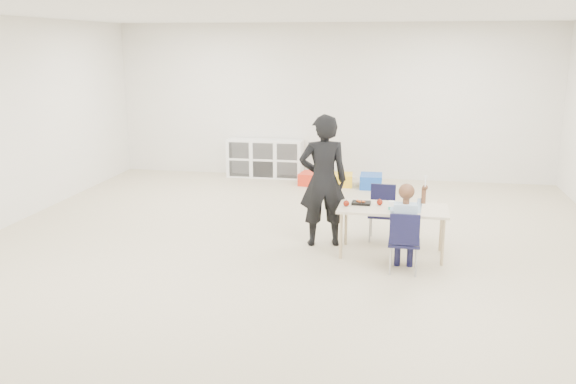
% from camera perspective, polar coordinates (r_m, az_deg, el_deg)
% --- Properties ---
extents(room, '(9.00, 9.02, 2.80)m').
position_cam_1_polar(room, '(6.82, -0.04, 4.98)').
color(room, '#C1B595').
rests_on(room, ground).
extents(table, '(1.28, 0.66, 0.58)m').
position_cam_1_polar(table, '(7.28, 9.71, -3.60)').
color(table, beige).
rests_on(table, ground).
extents(chair_near, '(0.35, 0.32, 0.70)m').
position_cam_1_polar(chair_near, '(6.75, 10.82, -4.56)').
color(chair_near, '#111133').
rests_on(chair_near, ground).
extents(chair_far, '(0.35, 0.32, 0.70)m').
position_cam_1_polar(chair_far, '(7.78, 8.78, -2.00)').
color(chair_far, '#111133').
rests_on(chair_far, ground).
extents(child, '(0.48, 0.48, 1.10)m').
position_cam_1_polar(child, '(6.69, 10.89, -2.94)').
color(child, '#99B6CF').
rests_on(child, chair_near).
extents(lunch_tray_near, '(0.22, 0.17, 0.03)m').
position_cam_1_polar(lunch_tray_near, '(7.22, 10.77, -1.32)').
color(lunch_tray_near, black).
rests_on(lunch_tray_near, table).
extents(lunch_tray_far, '(0.22, 0.17, 0.03)m').
position_cam_1_polar(lunch_tray_far, '(7.28, 6.87, -1.02)').
color(lunch_tray_far, black).
rests_on(lunch_tray_far, table).
extents(milk_carton, '(0.07, 0.07, 0.10)m').
position_cam_1_polar(milk_carton, '(7.08, 9.67, -1.27)').
color(milk_carton, white).
rests_on(milk_carton, table).
extents(bread_roll, '(0.09, 0.09, 0.07)m').
position_cam_1_polar(bread_roll, '(7.10, 11.78, -1.45)').
color(bread_roll, tan).
rests_on(bread_roll, table).
extents(apple_near, '(0.07, 0.07, 0.07)m').
position_cam_1_polar(apple_near, '(7.27, 8.57, -0.95)').
color(apple_near, maroon).
rests_on(apple_near, table).
extents(apple_far, '(0.07, 0.07, 0.07)m').
position_cam_1_polar(apple_far, '(7.17, 5.47, -1.06)').
color(apple_far, maroon).
rests_on(apple_far, table).
extents(cubby_shelf, '(1.40, 0.40, 0.70)m').
position_cam_1_polar(cubby_shelf, '(11.37, -2.15, 3.16)').
color(cubby_shelf, white).
rests_on(cubby_shelf, ground).
extents(adult, '(0.67, 0.53, 1.63)m').
position_cam_1_polar(adult, '(7.42, 3.31, 1.06)').
color(adult, black).
rests_on(adult, ground).
extents(bin_red, '(0.40, 0.48, 0.21)m').
position_cam_1_polar(bin_red, '(10.79, 2.10, 1.27)').
color(bin_red, red).
rests_on(bin_red, ground).
extents(bin_yellow, '(0.36, 0.44, 0.21)m').
position_cam_1_polar(bin_yellow, '(10.75, 5.16, 1.16)').
color(bin_yellow, yellow).
rests_on(bin_yellow, ground).
extents(bin_blue, '(0.38, 0.48, 0.23)m').
position_cam_1_polar(bin_blue, '(10.63, 7.78, 1.01)').
color(bin_blue, '#184DB6').
rests_on(bin_blue, ground).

